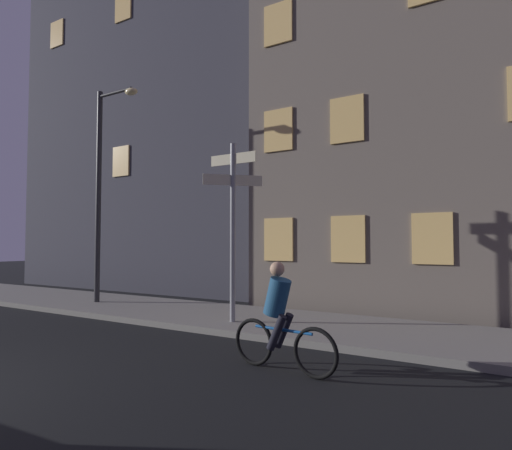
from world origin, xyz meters
name	(u,v)px	position (x,y,z in m)	size (l,w,h in m)	color
sidewalk_kerb	(211,316)	(0.00, 6.76, 0.07)	(40.00, 3.18, 0.14)	gray
signpost	(233,217)	(1.16, 6.02, 2.49)	(1.21, 0.98, 4.01)	gray
street_lamp	(103,177)	(-3.96, 6.62, 3.90)	(1.66, 0.28, 6.39)	#2D2D30
cyclist	(280,320)	(3.60, 3.71, 0.75)	(1.81, 0.37, 1.61)	black
building_left_block	(196,92)	(-6.76, 14.35, 9.40)	(13.10, 9.25, 18.80)	#383842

